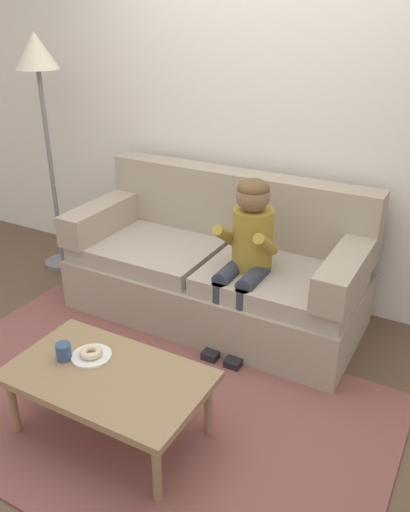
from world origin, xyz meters
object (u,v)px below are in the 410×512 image
at_px(person_child, 247,248).
at_px(toy_controller, 92,340).
at_px(couch, 218,269).
at_px(donut, 91,352).
at_px(coffee_table, 108,380).
at_px(floor_lamp, 40,80).
at_px(mug, 64,352).

distance_m(person_child, toy_controller, 1.21).
height_order(couch, donut, couch).
bearing_deg(toy_controller, coffee_table, -77.19).
bearing_deg(couch, floor_lamp, 178.07).
bearing_deg(person_child, mug, -113.97).
bearing_deg(person_child, floor_lamp, 171.93).
bearing_deg(couch, person_child, -34.18).
bearing_deg(donut, coffee_table, -23.27).
bearing_deg(toy_controller, floor_lamp, 106.49).
bearing_deg(person_child, donut, -110.29).
xyz_separation_m(coffee_table, mug, (-0.27, -0.01, 0.08)).
bearing_deg(coffee_table, couch, 93.27).
relative_size(donut, floor_lamp, 0.06).
height_order(mug, toy_controller, mug).
bearing_deg(coffee_table, person_child, 78.25).
bearing_deg(donut, person_child, 69.71).
distance_m(coffee_table, mug, 0.28).
bearing_deg(donut, floor_lamp, 137.89).
relative_size(couch, person_child, 1.84).
bearing_deg(floor_lamp, person_child, -8.07).
relative_size(person_child, floor_lamp, 0.59).
distance_m(toy_controller, floor_lamp, 1.98).
distance_m(couch, floor_lamp, 1.95).
xyz_separation_m(couch, donut, (-0.08, -1.27, 0.06)).
relative_size(coffee_table, person_child, 0.92).
bearing_deg(toy_controller, mug, -93.39).
bearing_deg(floor_lamp, mug, -46.08).
distance_m(person_child, donut, 1.16).
bearing_deg(person_child, toy_controller, -147.59).
distance_m(coffee_table, person_child, 1.20).
bearing_deg(mug, floor_lamp, 133.92).
xyz_separation_m(coffee_table, toy_controller, (-0.63, 0.58, -0.32)).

